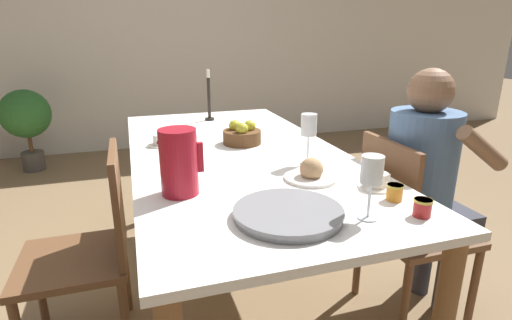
% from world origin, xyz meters
% --- Properties ---
extents(ground_plane, '(20.00, 20.00, 0.00)m').
position_xyz_m(ground_plane, '(0.00, 0.00, 0.00)').
color(ground_plane, '#7F6647').
extents(wall_back, '(10.00, 0.06, 2.60)m').
position_xyz_m(wall_back, '(0.00, 2.97, 1.30)').
color(wall_back, silver).
rests_on(wall_back, ground_plane).
extents(dining_table, '(0.98, 2.01, 0.76)m').
position_xyz_m(dining_table, '(0.00, 0.00, 0.67)').
color(dining_table, white).
rests_on(dining_table, ground_plane).
extents(chair_person_side, '(0.42, 0.42, 0.87)m').
position_xyz_m(chair_person_side, '(0.68, -0.43, 0.46)').
color(chair_person_side, brown).
rests_on(chair_person_side, ground_plane).
extents(chair_opposite, '(0.42, 0.42, 0.87)m').
position_xyz_m(chair_opposite, '(-0.68, -0.20, 0.46)').
color(chair_opposite, brown).
rests_on(chair_opposite, ground_plane).
extents(person_seated, '(0.39, 0.41, 1.16)m').
position_xyz_m(person_seated, '(0.76, -0.41, 0.69)').
color(person_seated, '#33333D').
rests_on(person_seated, ground_plane).
extents(red_pitcher, '(0.16, 0.13, 0.24)m').
position_xyz_m(red_pitcher, '(-0.33, -0.44, 0.87)').
color(red_pitcher, '#A31423').
rests_on(red_pitcher, dining_table).
extents(wine_glass_water, '(0.07, 0.07, 0.22)m').
position_xyz_m(wine_glass_water, '(0.25, -0.27, 0.92)').
color(wine_glass_water, white).
rests_on(wine_glass_water, dining_table).
extents(wine_glass_juice, '(0.07, 0.07, 0.20)m').
position_xyz_m(wine_glass_juice, '(0.20, -0.82, 0.90)').
color(wine_glass_juice, white).
rests_on(wine_glass_juice, dining_table).
extents(teacup_near_person, '(0.14, 0.14, 0.06)m').
position_xyz_m(teacup_near_person, '(0.37, -0.60, 0.78)').
color(teacup_near_person, silver).
rests_on(teacup_near_person, dining_table).
extents(teacup_across, '(0.14, 0.14, 0.06)m').
position_xyz_m(teacup_across, '(-0.34, 0.22, 0.78)').
color(teacup_across, silver).
rests_on(teacup_across, dining_table).
extents(serving_tray, '(0.34, 0.34, 0.03)m').
position_xyz_m(serving_tray, '(-0.04, -0.74, 0.77)').
color(serving_tray, gray).
rests_on(serving_tray, dining_table).
extents(bread_plate, '(0.21, 0.21, 0.09)m').
position_xyz_m(bread_plate, '(0.18, -0.45, 0.78)').
color(bread_plate, silver).
rests_on(bread_plate, dining_table).
extents(jam_jar_amber, '(0.06, 0.06, 0.06)m').
position_xyz_m(jam_jar_amber, '(0.36, -0.72, 0.79)').
color(jam_jar_amber, '#C67A1E').
rests_on(jam_jar_amber, dining_table).
extents(jam_jar_red, '(0.06, 0.06, 0.06)m').
position_xyz_m(jam_jar_red, '(0.37, -0.85, 0.79)').
color(jam_jar_red, '#A81E1E').
rests_on(jam_jar_red, dining_table).
extents(fruit_bowl, '(0.19, 0.19, 0.12)m').
position_xyz_m(fruit_bowl, '(0.06, 0.13, 0.80)').
color(fruit_bowl, brown).
rests_on(fruit_bowl, dining_table).
extents(candlestick_tall, '(0.06, 0.06, 0.32)m').
position_xyz_m(candlestick_tall, '(0.02, 0.74, 0.88)').
color(candlestick_tall, black).
rests_on(candlestick_tall, dining_table).
extents(potted_plant, '(0.46, 0.46, 0.79)m').
position_xyz_m(potted_plant, '(-1.42, 2.44, 0.53)').
color(potted_plant, '#4C4742').
rests_on(potted_plant, ground_plane).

